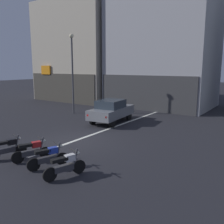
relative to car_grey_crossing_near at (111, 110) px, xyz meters
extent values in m
plane|color=#232328|center=(0.94, -4.83, -0.89)|extent=(120.00, 120.00, 0.00)
cube|color=silver|center=(0.94, 1.17, -0.88)|extent=(0.20, 18.00, 0.01)
cube|color=#B2A893|center=(-10.44, 9.35, 4.81)|extent=(9.92, 8.30, 11.38)
cube|color=#3E3A33|center=(-10.44, 5.15, 0.71)|extent=(9.52, 0.10, 3.20)
cube|color=orange|center=(-12.83, 5.08, 2.71)|extent=(1.44, 0.16, 1.00)
cube|color=#9E9EA3|center=(-0.26, 9.35, 5.53)|extent=(9.76, 7.25, 12.83)
cube|color=#373739|center=(-0.26, 5.68, 0.71)|extent=(9.37, 0.10, 3.20)
cylinder|color=black|center=(-0.92, 1.24, -0.57)|extent=(0.25, 0.66, 0.64)
cylinder|color=black|center=(0.62, 1.42, -0.57)|extent=(0.25, 0.66, 0.64)
cylinder|color=black|center=(-0.63, -1.34, -0.57)|extent=(0.25, 0.66, 0.64)
cylinder|color=black|center=(0.91, -1.17, -0.57)|extent=(0.25, 0.66, 0.64)
cube|color=slate|center=(0.00, 0.04, -0.14)|extent=(2.21, 4.27, 0.66)
cube|color=#2D3842|center=(0.01, -0.11, 0.47)|extent=(1.76, 2.13, 0.56)
cube|color=red|center=(-0.48, -2.05, -0.09)|extent=(0.15, 0.08, 0.12)
cube|color=red|center=(0.92, -1.89, -0.09)|extent=(0.15, 0.08, 0.12)
cylinder|color=#47474C|center=(-4.74, 1.06, 2.25)|extent=(0.14, 0.14, 6.27)
sphere|color=beige|center=(-4.74, 1.06, 5.56)|extent=(0.36, 0.36, 0.36)
cylinder|color=black|center=(0.45, -7.81, -0.63)|extent=(0.21, 0.52, 0.52)
cube|color=#38383D|center=(0.28, -8.41, -0.52)|extent=(0.39, 0.76, 0.22)
cube|color=black|center=(0.24, -8.56, -0.17)|extent=(0.37, 0.64, 0.12)
cube|color=black|center=(0.35, -8.16, -0.19)|extent=(0.31, 0.41, 0.24)
cylinder|color=#4C4C51|center=(0.41, -7.95, -0.25)|extent=(0.13, 0.25, 0.70)
cylinder|color=black|center=(0.39, -8.03, 0.07)|extent=(0.54, 0.18, 0.04)
sphere|color=silver|center=(0.45, -7.83, -0.09)|extent=(0.12, 0.12, 0.12)
cylinder|color=black|center=(1.68, -7.44, -0.63)|extent=(0.27, 0.50, 0.52)
cylinder|color=black|center=(1.21, -8.49, -0.63)|extent=(0.27, 0.50, 0.52)
cube|color=#38383D|center=(1.42, -8.01, -0.52)|extent=(0.48, 0.75, 0.22)
cube|color=black|center=(1.36, -8.15, -0.17)|extent=(0.44, 0.64, 0.12)
cube|color=red|center=(1.53, -7.77, -0.19)|extent=(0.35, 0.42, 0.24)
cylinder|color=#4C4C51|center=(1.62, -7.57, -0.25)|extent=(0.16, 0.25, 0.70)
cylinder|color=black|center=(1.58, -7.65, 0.07)|extent=(0.52, 0.26, 0.04)
sphere|color=silver|center=(1.67, -7.46, -0.09)|extent=(0.12, 0.12, 0.12)
cylinder|color=black|center=(2.81, -7.53, -0.63)|extent=(0.27, 0.51, 0.52)
cylinder|color=black|center=(2.37, -8.59, -0.63)|extent=(0.27, 0.51, 0.52)
cube|color=#38383D|center=(2.57, -8.11, -0.52)|extent=(0.47, 0.76, 0.22)
cube|color=black|center=(2.51, -8.25, -0.17)|extent=(0.44, 0.64, 0.12)
cube|color=#233DB7|center=(2.67, -7.87, -0.19)|extent=(0.34, 0.42, 0.24)
cylinder|color=#4C4C51|center=(2.75, -7.67, -0.25)|extent=(0.16, 0.25, 0.70)
cylinder|color=black|center=(2.72, -7.75, 0.07)|extent=(0.52, 0.25, 0.04)
sphere|color=silver|center=(2.80, -7.55, -0.09)|extent=(0.12, 0.12, 0.12)
cylinder|color=black|center=(3.92, -7.73, -0.63)|extent=(0.23, 0.52, 0.52)
cylinder|color=black|center=(3.56, -8.83, -0.63)|extent=(0.23, 0.52, 0.52)
cube|color=#38383D|center=(3.72, -8.33, -0.52)|extent=(0.42, 0.76, 0.22)
cube|color=black|center=(3.67, -8.48, -0.17)|extent=(0.40, 0.64, 0.12)
cube|color=silver|center=(3.80, -8.08, -0.19)|extent=(0.32, 0.41, 0.24)
cylinder|color=#4C4C51|center=(3.87, -7.88, -0.25)|extent=(0.14, 0.25, 0.70)
cylinder|color=black|center=(3.85, -7.95, 0.07)|extent=(0.53, 0.21, 0.04)
sphere|color=silver|center=(3.91, -7.76, -0.09)|extent=(0.12, 0.12, 0.12)
camera|label=1|loc=(9.83, -14.08, 3.04)|focal=39.07mm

